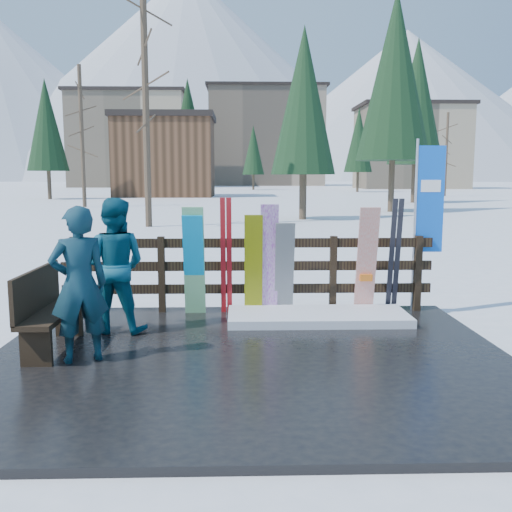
{
  "coord_description": "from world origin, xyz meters",
  "views": [
    {
      "loc": [
        -0.11,
        -6.31,
        2.12
      ],
      "look_at": [
        0.09,
        1.0,
        1.1
      ],
      "focal_mm": 40.0,
      "sensor_mm": 36.0,
      "label": 1
    }
  ],
  "objects_px": {
    "snowboard_4": "(284,269)",
    "rental_flag": "(426,206)",
    "snowboard_2": "(253,265)",
    "person_back": "(114,265)",
    "snowboard_3": "(269,260)",
    "snowboard_1": "(194,261)",
    "snowboard_0": "(194,265)",
    "person_front": "(79,284)",
    "bench": "(46,307)",
    "snowboard_5": "(367,261)"
  },
  "relations": [
    {
      "from": "snowboard_4",
      "to": "rental_flag",
      "type": "bearing_deg",
      "value": 7.1
    },
    {
      "from": "snowboard_2",
      "to": "snowboard_4",
      "type": "distance_m",
      "value": 0.46
    },
    {
      "from": "snowboard_2",
      "to": "person_back",
      "type": "bearing_deg",
      "value": -154.94
    },
    {
      "from": "snowboard_3",
      "to": "snowboard_1",
      "type": "bearing_deg",
      "value": 180.0
    },
    {
      "from": "snowboard_1",
      "to": "person_back",
      "type": "height_order",
      "value": "person_back"
    },
    {
      "from": "snowboard_0",
      "to": "person_front",
      "type": "bearing_deg",
      "value": -117.64
    },
    {
      "from": "snowboard_1",
      "to": "snowboard_2",
      "type": "distance_m",
      "value": 0.87
    },
    {
      "from": "bench",
      "to": "snowboard_3",
      "type": "bearing_deg",
      "value": 31.58
    },
    {
      "from": "bench",
      "to": "snowboard_2",
      "type": "distance_m",
      "value": 3.0
    },
    {
      "from": "snowboard_1",
      "to": "snowboard_4",
      "type": "bearing_deg",
      "value": 0.0
    },
    {
      "from": "snowboard_5",
      "to": "rental_flag",
      "type": "bearing_deg",
      "value": 15.89
    },
    {
      "from": "snowboard_1",
      "to": "bench",
      "type": "bearing_deg",
      "value": -133.97
    },
    {
      "from": "snowboard_1",
      "to": "rental_flag",
      "type": "height_order",
      "value": "rental_flag"
    },
    {
      "from": "snowboard_3",
      "to": "snowboard_4",
      "type": "bearing_deg",
      "value": 0.0
    },
    {
      "from": "bench",
      "to": "person_back",
      "type": "xyz_separation_m",
      "value": [
        0.63,
        0.8,
        0.37
      ]
    },
    {
      "from": "bench",
      "to": "rental_flag",
      "type": "relative_size",
      "value": 0.58
    },
    {
      "from": "person_back",
      "to": "bench",
      "type": "bearing_deg",
      "value": 59.01
    },
    {
      "from": "snowboard_0",
      "to": "snowboard_4",
      "type": "relative_size",
      "value": 1.08
    },
    {
      "from": "person_front",
      "to": "bench",
      "type": "bearing_deg",
      "value": -64.03
    },
    {
      "from": "snowboard_3",
      "to": "rental_flag",
      "type": "bearing_deg",
      "value": 6.43
    },
    {
      "from": "snowboard_0",
      "to": "person_front",
      "type": "height_order",
      "value": "person_front"
    },
    {
      "from": "snowboard_1",
      "to": "person_front",
      "type": "height_order",
      "value": "person_front"
    },
    {
      "from": "person_front",
      "to": "snowboard_2",
      "type": "bearing_deg",
      "value": -158.28
    },
    {
      "from": "bench",
      "to": "person_front",
      "type": "relative_size",
      "value": 0.87
    },
    {
      "from": "person_back",
      "to": "person_front",
      "type": "bearing_deg",
      "value": 91.61
    },
    {
      "from": "person_front",
      "to": "snowboard_0",
      "type": "bearing_deg",
      "value": -142.52
    },
    {
      "from": "snowboard_4",
      "to": "snowboard_3",
      "type": "bearing_deg",
      "value": -180.0
    },
    {
      "from": "snowboard_0",
      "to": "snowboard_5",
      "type": "xyz_separation_m",
      "value": [
        2.55,
        0.0,
        0.05
      ]
    },
    {
      "from": "rental_flag",
      "to": "snowboard_5",
      "type": "bearing_deg",
      "value": -164.11
    },
    {
      "from": "bench",
      "to": "snowboard_4",
      "type": "height_order",
      "value": "snowboard_4"
    },
    {
      "from": "snowboard_3",
      "to": "bench",
      "type": "bearing_deg",
      "value": -148.42
    },
    {
      "from": "snowboard_0",
      "to": "snowboard_4",
      "type": "height_order",
      "value": "snowboard_0"
    },
    {
      "from": "snowboard_5",
      "to": "person_back",
      "type": "height_order",
      "value": "person_back"
    },
    {
      "from": "bench",
      "to": "person_front",
      "type": "xyz_separation_m",
      "value": [
        0.51,
        -0.42,
        0.35
      ]
    },
    {
      "from": "snowboard_1",
      "to": "snowboard_2",
      "type": "xyz_separation_m",
      "value": [
        0.87,
        0.0,
        -0.06
      ]
    },
    {
      "from": "bench",
      "to": "snowboard_1",
      "type": "relative_size",
      "value": 0.92
    },
    {
      "from": "snowboard_4",
      "to": "person_back",
      "type": "height_order",
      "value": "person_back"
    },
    {
      "from": "snowboard_2",
      "to": "snowboard_5",
      "type": "height_order",
      "value": "snowboard_5"
    },
    {
      "from": "snowboard_3",
      "to": "person_back",
      "type": "xyz_separation_m",
      "value": [
        -2.08,
        -0.86,
        0.06
      ]
    },
    {
      "from": "bench",
      "to": "snowboard_2",
      "type": "height_order",
      "value": "snowboard_2"
    },
    {
      "from": "person_front",
      "to": "rental_flag",
      "type": "bearing_deg",
      "value": -177.77
    },
    {
      "from": "snowboard_5",
      "to": "rental_flag",
      "type": "height_order",
      "value": "rental_flag"
    },
    {
      "from": "snowboard_0",
      "to": "person_back",
      "type": "relative_size",
      "value": 0.87
    },
    {
      "from": "person_back",
      "to": "snowboard_4",
      "type": "bearing_deg",
      "value": -152.25
    },
    {
      "from": "snowboard_5",
      "to": "person_back",
      "type": "xyz_separation_m",
      "value": [
        -3.53,
        -0.86,
        0.08
      ]
    },
    {
      "from": "snowboard_0",
      "to": "snowboard_2",
      "type": "relative_size",
      "value": 1.02
    },
    {
      "from": "person_back",
      "to": "snowboard_1",
      "type": "bearing_deg",
      "value": -131.28
    },
    {
      "from": "snowboard_0",
      "to": "rental_flag",
      "type": "bearing_deg",
      "value": 4.41
    },
    {
      "from": "snowboard_3",
      "to": "rental_flag",
      "type": "xyz_separation_m",
      "value": [
        2.39,
        0.27,
        0.78
      ]
    },
    {
      "from": "bench",
      "to": "snowboard_0",
      "type": "xyz_separation_m",
      "value": [
        1.6,
        1.67,
        0.23
      ]
    }
  ]
}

